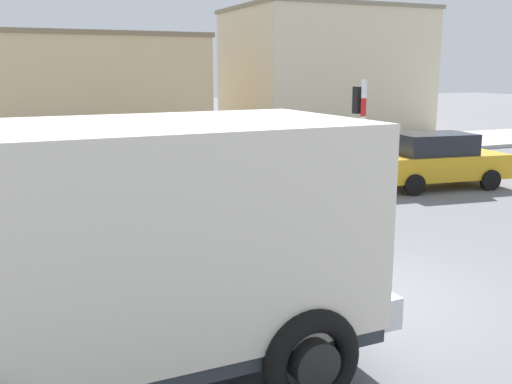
{
  "coord_description": "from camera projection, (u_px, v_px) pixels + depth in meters",
  "views": [
    {
      "loc": [
        -5.04,
        -7.27,
        3.44
      ],
      "look_at": [
        -0.74,
        2.5,
        1.2
      ],
      "focal_mm": 41.33,
      "sensor_mm": 36.0,
      "label": 1
    }
  ],
  "objects": [
    {
      "name": "ground_plane",
      "position": [
        364.0,
        293.0,
        9.21
      ],
      "size": [
        120.0,
        120.0,
        0.0
      ],
      "primitive_type": "plane",
      "color": "slate"
    },
    {
      "name": "sidewalk_far",
      "position": [
        146.0,
        160.0,
        22.17
      ],
      "size": [
        80.0,
        5.0,
        0.16
      ],
      "primitive_type": "cube",
      "color": "#ADADA8",
      "rests_on": "ground"
    },
    {
      "name": "truck_foreground",
      "position": [
        122.0,
        241.0,
        6.18
      ],
      "size": [
        5.48,
        2.96,
        2.9
      ],
      "color": "silver",
      "rests_on": "ground"
    },
    {
      "name": "cyclist",
      "position": [
        332.0,
        197.0,
        12.02
      ],
      "size": [
        1.73,
        0.5,
        1.72
      ],
      "color": "black",
      "rests_on": "ground"
    },
    {
      "name": "traffic_light_pole",
      "position": [
        361.0,
        131.0,
        13.25
      ],
      "size": [
        0.24,
        0.43,
        3.2
      ],
      "color": "red",
      "rests_on": "ground"
    },
    {
      "name": "car_red_near",
      "position": [
        436.0,
        160.0,
        17.26
      ],
      "size": [
        4.18,
        2.24,
        1.6
      ],
      "color": "gold",
      "rests_on": "ground"
    },
    {
      "name": "pedestrian_near_kerb",
      "position": [
        38.0,
        170.0,
        15.42
      ],
      "size": [
        0.34,
        0.22,
        1.62
      ],
      "color": "#2D334C",
      "rests_on": "ground"
    },
    {
      "name": "building_mid_block",
      "position": [
        99.0,
        89.0,
        27.86
      ],
      "size": [
        9.17,
        7.08,
        5.01
      ],
      "color": "#D1B284",
      "rests_on": "ground"
    },
    {
      "name": "building_corner_right",
      "position": [
        323.0,
        71.0,
        32.26
      ],
      "size": [
        9.79,
        7.7,
        6.63
      ],
      "color": "beige",
      "rests_on": "ground"
    }
  ]
}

